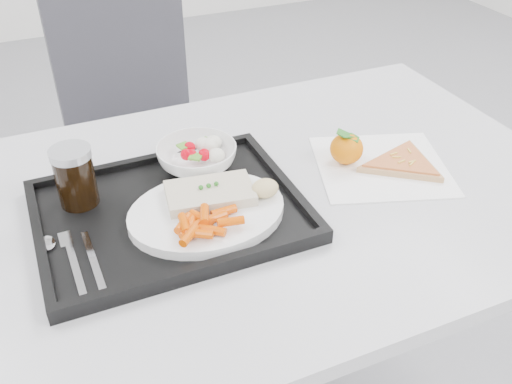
# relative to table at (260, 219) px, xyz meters

# --- Properties ---
(table) EXTENTS (1.20, 0.80, 0.75)m
(table) POSITION_rel_table_xyz_m (0.00, 0.00, 0.00)
(table) COLOR silver
(table) RESTS_ON ground
(chair) EXTENTS (0.46, 0.46, 0.93)m
(chair) POSITION_rel_table_xyz_m (-0.07, 0.81, -0.15)
(chair) COLOR #39383F
(chair) RESTS_ON ground
(tray) EXTENTS (0.45, 0.35, 0.03)m
(tray) POSITION_rel_table_xyz_m (-0.18, -0.01, 0.08)
(tray) COLOR black
(tray) RESTS_ON table
(dinner_plate) EXTENTS (0.27, 0.27, 0.02)m
(dinner_plate) POSITION_rel_table_xyz_m (-0.12, -0.05, 0.09)
(dinner_plate) COLOR white
(dinner_plate) RESTS_ON tray
(fish_fillet) EXTENTS (0.16, 0.11, 0.03)m
(fish_fillet) POSITION_rel_table_xyz_m (-0.11, -0.03, 0.11)
(fish_fillet) COLOR beige
(fish_fillet) RESTS_ON dinner_plate
(bread_roll) EXTENTS (0.05, 0.05, 0.03)m
(bread_roll) POSITION_rel_table_xyz_m (-0.02, -0.06, 0.12)
(bread_roll) COLOR #D9AF86
(bread_roll) RESTS_ON dinner_plate
(salad_bowl) EXTENTS (0.15, 0.15, 0.05)m
(salad_bowl) POSITION_rel_table_xyz_m (-0.09, 0.10, 0.11)
(salad_bowl) COLOR white
(salad_bowl) RESTS_ON tray
(cola_glass) EXTENTS (0.07, 0.07, 0.11)m
(cola_glass) POSITION_rel_table_xyz_m (-0.31, 0.07, 0.14)
(cola_glass) COLOR black
(cola_glass) RESTS_ON tray
(cutlery) EXTENTS (0.08, 0.17, 0.01)m
(cutlery) POSITION_rel_table_xyz_m (-0.35, -0.06, 0.08)
(cutlery) COLOR silver
(cutlery) RESTS_ON tray
(napkin) EXTENTS (0.31, 0.31, 0.00)m
(napkin) POSITION_rel_table_xyz_m (0.25, -0.02, 0.07)
(napkin) COLOR white
(napkin) RESTS_ON table
(tangerine) EXTENTS (0.09, 0.09, 0.07)m
(tangerine) POSITION_rel_table_xyz_m (0.19, 0.02, 0.10)
(tangerine) COLOR #FFAE0D
(tangerine) RESTS_ON napkin
(pizza_slice) EXTENTS (0.23, 0.23, 0.02)m
(pizza_slice) POSITION_rel_table_xyz_m (0.29, -0.04, 0.08)
(pizza_slice) COLOR tan
(pizza_slice) RESTS_ON napkin
(carrot_pile) EXTENTS (0.12, 0.08, 0.02)m
(carrot_pile) POSITION_rel_table_xyz_m (-0.15, -0.10, 0.11)
(carrot_pile) COLOR #D94B01
(carrot_pile) RESTS_ON dinner_plate
(salad_contents) EXTENTS (0.09, 0.08, 0.03)m
(salad_contents) POSITION_rel_table_xyz_m (-0.07, 0.10, 0.12)
(salad_contents) COLOR #C5000F
(salad_contents) RESTS_ON salad_bowl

